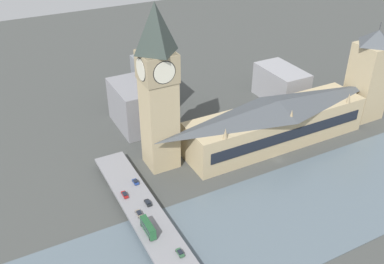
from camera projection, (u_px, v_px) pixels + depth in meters
ground_plane at (278, 160)px, 205.82m from camera, size 600.00×600.00×0.00m
river_water at (326, 199)px, 181.32m from camera, size 52.69×360.00×0.30m
parliament_hall at (276, 122)px, 213.51m from camera, size 22.66×96.09×23.69m
clock_tower at (158, 86)px, 182.59m from camera, size 15.07×15.07×76.40m
victoria_tower at (369, 75)px, 230.74m from camera, size 16.83×16.83×53.79m
road_bridge at (171, 255)px, 150.82m from camera, size 137.39×13.66×4.09m
double_decker_bus_mid at (148, 227)px, 157.55m from camera, size 10.10×2.53×4.78m
car_northbound_lead at (148, 203)px, 172.13m from camera, size 4.20×1.88×1.43m
car_northbound_tail at (180, 253)px, 149.54m from camera, size 4.09×1.76×1.41m
car_southbound_lead at (139, 213)px, 166.69m from camera, size 4.36×1.86×1.49m
car_southbound_mid at (136, 182)px, 183.79m from camera, size 3.99×1.91×1.41m
car_southbound_tail at (125, 195)px, 176.49m from camera, size 4.68×1.76×1.42m
city_block_west at (133, 106)px, 227.93m from camera, size 31.76×18.25×23.80m
city_block_center at (152, 84)px, 242.54m from camera, size 21.07×16.49×30.97m
city_block_east at (281, 84)px, 255.61m from camera, size 32.53×18.57×19.99m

